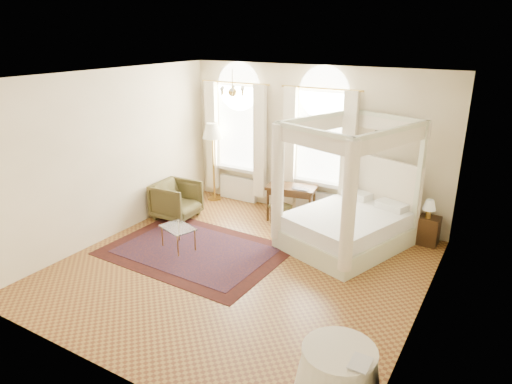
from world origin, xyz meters
TOP-DOWN VIEW (x-y plane):
  - ground at (0.00, 0.00)m, footprint 6.00×6.00m
  - room_walls at (0.00, 0.00)m, footprint 6.00×6.00m
  - window_left at (-1.90, 2.87)m, footprint 1.62×0.27m
  - window_right at (0.20, 2.87)m, footprint 1.62×0.27m
  - chandelier at (-0.90, 1.20)m, footprint 0.51×0.45m
  - wall_pictures at (0.09, 2.97)m, footprint 2.54×0.03m
  - canopy_bed at (1.26, 1.79)m, footprint 2.45×2.71m
  - nightstand at (2.64, 2.70)m, footprint 0.40×0.37m
  - nightstand_lamp at (2.60, 2.66)m, footprint 0.25×0.25m
  - writing_desk at (-0.21, 2.40)m, footprint 1.14×0.74m
  - laptop at (0.06, 2.34)m, footprint 0.37×0.24m
  - stool at (-0.33, 2.12)m, footprint 0.46×0.46m
  - armchair at (-2.47, 1.25)m, footprint 0.95×0.93m
  - coffee_table at (-1.43, 0.05)m, footprint 0.77×0.65m
  - floor_lamp at (-2.43, 2.63)m, footprint 0.49×0.49m
  - oriental_rug at (-1.11, 0.12)m, footprint 3.33×2.43m
  - side_table at (2.57, -2.01)m, footprint 1.02×1.02m
  - book at (2.73, -2.13)m, footprint 0.21×0.28m

SIDE VIEW (x-z plane):
  - ground at x=0.00m, z-range 0.00..0.00m
  - oriental_rug at x=-1.11m, z-range 0.00..0.01m
  - nightstand at x=2.64m, z-range 0.00..0.56m
  - side_table at x=2.57m, z-range -0.01..0.69m
  - stool at x=-0.33m, z-range 0.14..0.57m
  - coffee_table at x=-1.43m, z-range 0.18..0.63m
  - armchair at x=-2.47m, z-range 0.00..0.82m
  - canopy_bed at x=1.26m, z-range -0.67..1.79m
  - writing_desk at x=-0.21m, z-range 0.28..1.07m
  - book at x=2.73m, z-range 0.70..0.72m
  - nightstand_lamp at x=2.60m, z-range 0.62..0.99m
  - laptop at x=0.06m, z-range 0.79..0.82m
  - window_left at x=-1.90m, z-range -0.16..3.13m
  - window_right at x=0.20m, z-range -0.16..3.13m
  - floor_lamp at x=-2.43m, z-range 0.67..2.58m
  - wall_pictures at x=0.09m, z-range 1.70..2.09m
  - room_walls at x=0.00m, z-range -1.02..4.98m
  - chandelier at x=-0.90m, z-range 2.66..3.16m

